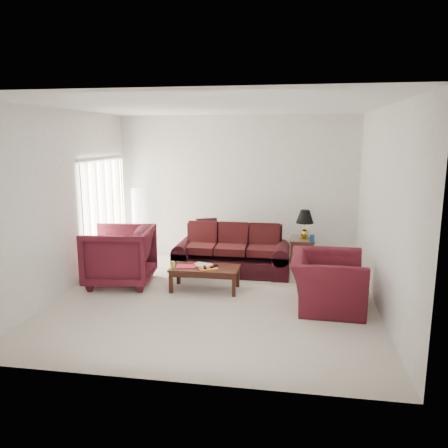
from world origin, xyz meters
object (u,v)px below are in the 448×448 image
object	(u,v)px
end_table	(302,252)
sofa	(232,250)
armchair_left	(119,256)
armchair_right	(327,281)
floor_lamp	(137,222)
coffee_table	(205,278)

from	to	relation	value
end_table	sofa	bearing A→B (deg)	-150.70
end_table	armchair_left	bearing A→B (deg)	-151.96
armchair_left	armchair_right	xyz separation A→B (m)	(3.52, -0.50, -0.11)
sofa	floor_lamp	distance (m)	2.35
end_table	armchair_right	xyz separation A→B (m)	(0.35, -2.19, 0.13)
end_table	floor_lamp	xyz separation A→B (m)	(-3.49, 0.09, 0.49)
floor_lamp	armchair_left	bearing A→B (deg)	-79.86
sofa	coffee_table	xyz separation A→B (m)	(-0.31, -1.02, -0.24)
armchair_right	floor_lamp	bearing A→B (deg)	61.65
coffee_table	armchair_right	bearing A→B (deg)	3.32
sofa	armchair_right	size ratio (longest dim) A/B	1.76
floor_lamp	sofa	bearing A→B (deg)	-20.96
end_table	armchair_right	world-z (taller)	armchair_right
armchair_right	coffee_table	distance (m)	2.04
end_table	armchair_right	size ratio (longest dim) A/B	0.43
floor_lamp	coffee_table	distance (m)	2.68
end_table	armchair_left	distance (m)	3.60
end_table	armchair_left	world-z (taller)	armchair_left
end_table	coffee_table	bearing A→B (deg)	-132.82
armchair_left	coffee_table	xyz separation A→B (m)	(1.54, -0.07, -0.31)
armchair_right	sofa	bearing A→B (deg)	51.37
floor_lamp	armchair_left	world-z (taller)	floor_lamp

